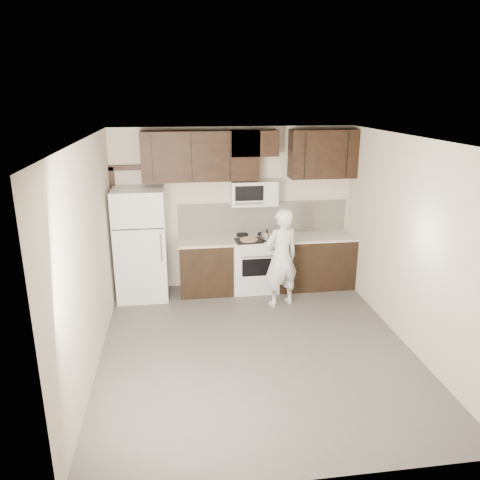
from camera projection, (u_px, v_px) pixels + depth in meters
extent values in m
plane|color=#55524F|center=(256.00, 347.00, 6.16)|extent=(4.50, 4.50, 0.00)
plane|color=beige|center=(234.00, 208.00, 7.89)|extent=(4.00, 0.00, 4.00)
plane|color=white|center=(258.00, 139.00, 5.36)|extent=(4.50, 4.50, 0.00)
cube|color=black|center=(206.00, 267.00, 7.80)|extent=(0.87, 0.62, 0.87)
cube|color=black|center=(314.00, 262.00, 8.04)|extent=(1.32, 0.62, 0.87)
cube|color=silver|center=(205.00, 241.00, 7.66)|extent=(0.87, 0.64, 0.04)
cube|color=silver|center=(315.00, 237.00, 7.91)|extent=(1.32, 0.64, 0.04)
cube|color=silver|center=(254.00, 264.00, 7.90)|extent=(0.76, 0.62, 0.89)
cube|color=silver|center=(254.00, 238.00, 7.77)|extent=(0.76, 0.62, 0.02)
cube|color=black|center=(257.00, 267.00, 7.60)|extent=(0.50, 0.01, 0.30)
cylinder|color=silver|center=(258.00, 257.00, 7.51)|extent=(0.55, 0.02, 0.02)
cylinder|color=black|center=(245.00, 240.00, 7.59)|extent=(0.20, 0.20, 0.03)
cylinder|color=black|center=(267.00, 239.00, 7.64)|extent=(0.20, 0.20, 0.03)
cylinder|color=black|center=(242.00, 235.00, 7.88)|extent=(0.20, 0.20, 0.03)
cylinder|color=black|center=(263.00, 234.00, 7.93)|extent=(0.20, 0.20, 0.03)
cube|color=silver|center=(263.00, 217.00, 7.99)|extent=(2.90, 0.02, 0.54)
cube|color=black|center=(201.00, 156.00, 7.38)|extent=(1.85, 0.35, 0.78)
cube|color=black|center=(323.00, 154.00, 7.64)|extent=(1.10, 0.35, 0.78)
cube|color=black|center=(254.00, 143.00, 7.43)|extent=(0.76, 0.35, 0.40)
cube|color=silver|center=(253.00, 193.00, 7.66)|extent=(0.76, 0.38, 0.40)
cube|color=black|center=(249.00, 193.00, 7.45)|extent=(0.46, 0.01, 0.24)
cube|color=silver|center=(272.00, 193.00, 7.50)|extent=(0.18, 0.01, 0.24)
cylinder|color=silver|center=(250.00, 204.00, 7.47)|extent=(0.46, 0.02, 0.02)
cube|color=silver|center=(141.00, 244.00, 7.48)|extent=(0.80, 0.72, 1.80)
cube|color=black|center=(138.00, 229.00, 7.03)|extent=(0.77, 0.01, 0.02)
cylinder|color=silver|center=(161.00, 248.00, 7.14)|extent=(0.03, 0.03, 0.45)
cube|color=black|center=(116.00, 231.00, 7.68)|extent=(0.08, 0.08, 2.10)
cube|color=black|center=(125.00, 168.00, 7.40)|extent=(0.50, 0.08, 0.08)
cylinder|color=silver|center=(267.00, 236.00, 7.62)|extent=(0.19, 0.19, 0.15)
sphere|color=black|center=(267.00, 231.00, 7.60)|extent=(0.04, 0.04, 0.04)
cylinder|color=black|center=(275.00, 234.00, 7.67)|extent=(0.18, 0.06, 0.02)
cube|color=black|center=(249.00, 241.00, 7.58)|extent=(0.45, 0.35, 0.02)
cylinder|color=#C9AE87|center=(249.00, 239.00, 7.57)|extent=(0.31, 0.31, 0.02)
imported|color=white|center=(281.00, 258.00, 7.21)|extent=(0.66, 0.53, 1.56)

